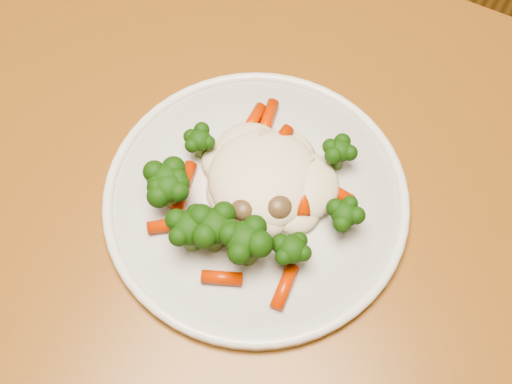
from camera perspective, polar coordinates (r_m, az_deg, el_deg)
dining_table at (r=0.67m, az=2.10°, el=-10.42°), size 1.20×0.83×0.75m
plate at (r=0.60m, az=0.00°, el=-0.63°), size 0.28×0.28×0.01m
meal at (r=0.57m, az=-0.92°, el=-0.21°), size 0.19×0.20×0.05m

